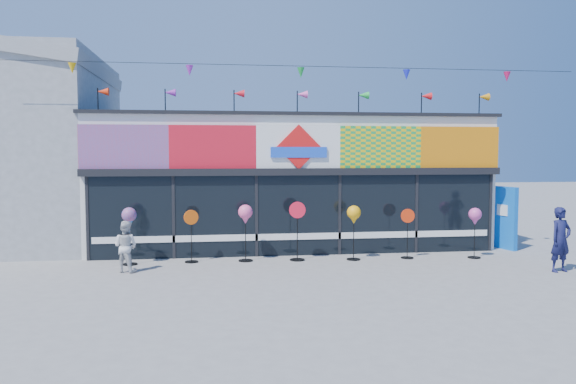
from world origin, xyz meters
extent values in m
plane|color=slate|center=(0.00, 0.00, 0.00)|extent=(80.00, 80.00, 0.00)
cube|color=silver|center=(0.00, 6.00, 2.00)|extent=(12.00, 5.00, 4.00)
cube|color=black|center=(0.00, 3.44, 1.15)|extent=(11.60, 0.12, 2.30)
cube|color=black|center=(0.00, 3.40, 2.40)|extent=(12.00, 0.30, 0.20)
cube|color=white|center=(0.00, 3.41, 0.55)|extent=(11.40, 0.10, 0.18)
cube|color=black|center=(0.00, 6.00, 4.05)|extent=(12.20, 5.20, 0.10)
cube|color=black|center=(-5.80, 3.43, 1.15)|extent=(0.08, 0.14, 2.30)
cube|color=black|center=(-3.50, 3.43, 1.15)|extent=(0.08, 0.14, 2.30)
cube|color=black|center=(-1.20, 3.43, 1.15)|extent=(0.08, 0.14, 2.30)
cube|color=black|center=(1.20, 3.43, 1.15)|extent=(0.08, 0.14, 2.30)
cube|color=black|center=(3.50, 3.43, 1.15)|extent=(0.08, 0.14, 2.30)
cube|color=black|center=(5.80, 3.43, 1.15)|extent=(0.08, 0.14, 2.30)
cube|color=red|center=(-4.80, 3.42, 3.10)|extent=(2.40, 0.08, 1.20)
cube|color=red|center=(-2.40, 3.42, 3.10)|extent=(2.40, 0.08, 1.20)
cube|color=white|center=(0.00, 3.42, 3.10)|extent=(2.40, 0.08, 1.20)
cube|color=yellow|center=(2.40, 3.42, 3.10)|extent=(2.40, 0.08, 1.20)
cube|color=orange|center=(4.80, 3.42, 3.10)|extent=(2.40, 0.08, 1.20)
cube|color=red|center=(0.00, 3.36, 3.10)|extent=(1.27, 0.06, 1.27)
cube|color=blue|center=(0.00, 3.34, 2.95)|extent=(1.60, 0.05, 0.30)
cube|color=#1787CA|center=(-4.03, 3.48, 0.98)|extent=(0.78, 0.03, 0.78)
cube|color=#BC28B6|center=(-2.69, 3.48, 1.20)|extent=(0.92, 0.03, 0.92)
cube|color=#B526AC|center=(-1.34, 3.48, 1.45)|extent=(0.78, 0.03, 0.78)
cube|color=#D4469A|center=(0.00, 3.48, 0.93)|extent=(0.92, 0.03, 0.92)
cube|color=#E94215|center=(1.34, 3.48, 1.31)|extent=(0.78, 0.03, 0.78)
cube|color=#F3A10C|center=(2.69, 3.48, 1.50)|extent=(0.92, 0.03, 0.92)
cube|color=red|center=(4.03, 3.48, 0.98)|extent=(0.78, 0.03, 0.78)
cylinder|color=black|center=(-5.50, 3.65, 4.35)|extent=(0.03, 0.03, 0.70)
cone|color=#F62E0C|center=(-5.36, 3.65, 4.60)|extent=(0.30, 0.22, 0.22)
cylinder|color=black|center=(-3.70, 3.65, 4.35)|extent=(0.03, 0.03, 0.70)
cone|color=purple|center=(-3.56, 3.65, 4.60)|extent=(0.30, 0.22, 0.22)
cylinder|color=black|center=(-1.80, 3.65, 4.35)|extent=(0.03, 0.03, 0.70)
cone|color=red|center=(-1.66, 3.65, 4.60)|extent=(0.30, 0.22, 0.22)
cylinder|color=black|center=(0.00, 3.65, 4.35)|extent=(0.03, 0.03, 0.70)
cone|color=#F050B2|center=(0.14, 3.65, 4.60)|extent=(0.30, 0.22, 0.22)
cylinder|color=black|center=(1.80, 3.65, 4.35)|extent=(0.03, 0.03, 0.70)
cone|color=green|center=(1.94, 3.65, 4.60)|extent=(0.30, 0.22, 0.22)
cylinder|color=black|center=(3.70, 3.65, 4.35)|extent=(0.03, 0.03, 0.70)
cone|color=red|center=(3.84, 3.65, 4.60)|extent=(0.30, 0.22, 0.22)
cylinder|color=black|center=(5.50, 3.65, 4.35)|extent=(0.03, 0.03, 0.70)
cone|color=orange|center=(5.64, 3.65, 4.60)|extent=(0.30, 0.22, 0.22)
cylinder|color=black|center=(0.00, 3.00, 5.30)|extent=(16.00, 0.01, 0.01)
cone|color=yellow|center=(-6.00, 3.00, 5.12)|extent=(0.20, 0.20, 0.28)
cone|color=#B229C2|center=(-3.00, 3.00, 5.12)|extent=(0.20, 0.20, 0.28)
cone|color=green|center=(0.00, 3.00, 5.12)|extent=(0.20, 0.20, 0.28)
cone|color=#1B26E8|center=(3.00, 3.00, 5.12)|extent=(0.20, 0.20, 0.28)
cone|color=#D71453|center=(6.00, 3.00, 5.12)|extent=(0.20, 0.20, 0.28)
cube|color=blue|center=(6.42, 3.67, 0.95)|extent=(0.37, 0.96, 1.91)
cube|color=white|center=(6.34, 3.67, 1.19)|extent=(0.14, 0.43, 0.33)
cylinder|color=black|center=(-4.59, 2.66, 0.01)|extent=(0.38, 0.38, 0.03)
cylinder|color=black|center=(-4.59, 2.66, 0.65)|extent=(0.02, 0.02, 1.25)
sphere|color=blue|center=(-4.59, 2.66, 1.32)|extent=(0.38, 0.38, 0.38)
cone|color=blue|center=(-4.59, 2.66, 1.08)|extent=(0.19, 0.19, 0.17)
cylinder|color=black|center=(-3.00, 2.78, 0.01)|extent=(0.36, 0.36, 0.03)
cylinder|color=black|center=(-3.00, 2.78, 0.61)|extent=(0.02, 0.02, 1.17)
cylinder|color=#F3580C|center=(-3.00, 2.78, 1.22)|extent=(0.39, 0.17, 0.40)
cylinder|color=black|center=(-1.55, 2.75, 0.01)|extent=(0.39, 0.39, 0.03)
cylinder|color=black|center=(-1.55, 2.75, 0.66)|extent=(0.02, 0.02, 1.27)
sphere|color=#FB5395|center=(-1.55, 2.75, 1.35)|extent=(0.39, 0.39, 0.39)
cone|color=#FB5395|center=(-1.55, 2.75, 1.10)|extent=(0.20, 0.20, 0.18)
cylinder|color=black|center=(-0.14, 2.68, 0.02)|extent=(0.41, 0.41, 0.03)
cylinder|color=black|center=(-0.14, 2.68, 0.70)|extent=(0.02, 0.02, 1.33)
cylinder|color=red|center=(-0.14, 2.68, 1.38)|extent=(0.45, 0.15, 0.45)
cylinder|color=black|center=(1.40, 2.54, 0.01)|extent=(0.38, 0.38, 0.03)
cylinder|color=black|center=(1.40, 2.54, 0.65)|extent=(0.02, 0.02, 1.23)
sphere|color=#FFA80D|center=(1.40, 2.54, 1.31)|extent=(0.38, 0.38, 0.38)
cone|color=#FFA80D|center=(1.40, 2.54, 1.07)|extent=(0.19, 0.19, 0.17)
cylinder|color=black|center=(2.94, 2.56, 0.01)|extent=(0.35, 0.35, 0.03)
cylinder|color=black|center=(2.94, 2.56, 0.60)|extent=(0.02, 0.02, 1.15)
cylinder|color=red|center=(2.94, 2.56, 1.19)|extent=(0.39, 0.05, 0.39)
cylinder|color=black|center=(4.81, 2.35, 0.01)|extent=(0.36, 0.36, 0.03)
cylinder|color=black|center=(4.81, 2.35, 0.61)|extent=(0.02, 0.02, 1.16)
sphere|color=#CF459C|center=(4.81, 2.35, 1.23)|extent=(0.36, 0.36, 0.36)
cone|color=#CF459C|center=(4.81, 2.35, 1.01)|extent=(0.18, 0.18, 0.16)
imported|color=#14163E|center=(6.07, 0.35, 0.80)|extent=(0.66, 0.51, 1.60)
imported|color=silver|center=(-4.56, 1.76, 0.64)|extent=(0.71, 0.58, 1.27)
camera|label=1|loc=(-2.41, -12.32, 2.93)|focal=35.00mm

